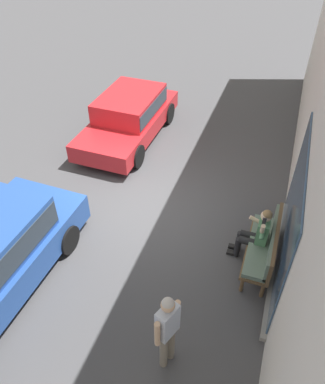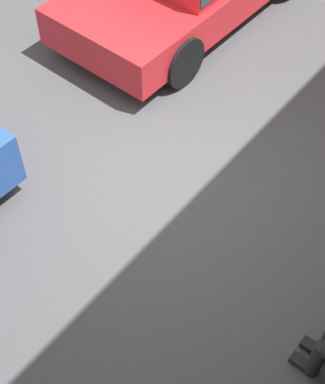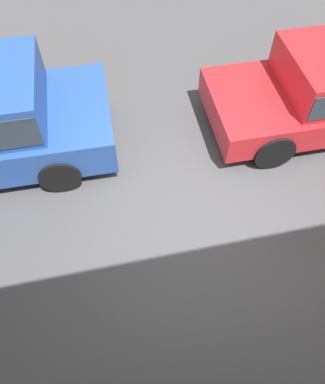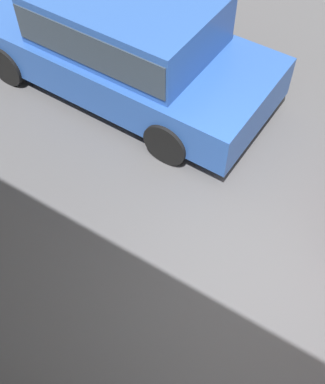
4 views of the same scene
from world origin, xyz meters
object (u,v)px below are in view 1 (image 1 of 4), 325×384
(bench, at_px, (266,245))
(person_on_phone, at_px, (257,233))
(pedestrian_standing, at_px, (167,327))
(parked_car_near, at_px, (129,114))

(bench, bearing_deg, person_on_phone, -121.81)
(person_on_phone, xyz_separation_m, pedestrian_standing, (2.71, -0.98, 0.32))
(pedestrian_standing, bearing_deg, bench, 154.93)
(bench, relative_size, pedestrian_standing, 1.02)
(person_on_phone, bearing_deg, pedestrian_standing, -19.88)
(parked_car_near, bearing_deg, bench, 50.76)
(bench, height_order, pedestrian_standing, pedestrian_standing)
(person_on_phone, bearing_deg, bench, 58.19)
(parked_car_near, relative_size, pedestrian_standing, 2.41)
(parked_car_near, distance_m, pedestrian_standing, 7.10)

